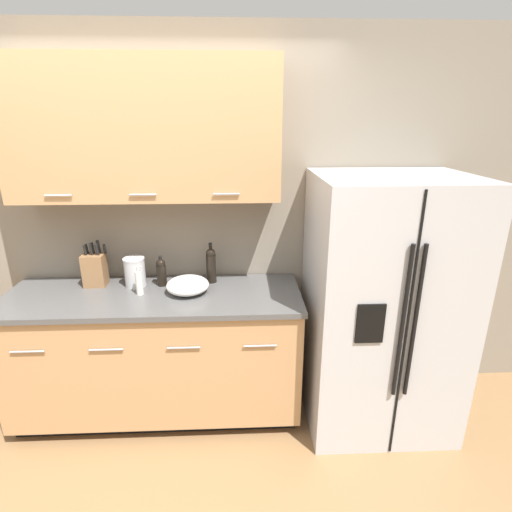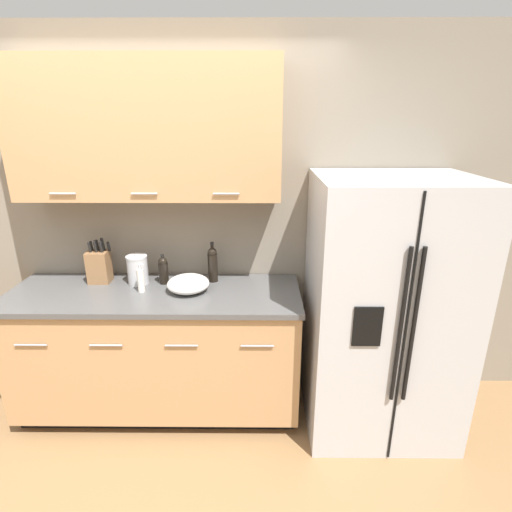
{
  "view_description": "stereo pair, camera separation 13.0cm",
  "coord_description": "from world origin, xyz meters",
  "px_view_note": "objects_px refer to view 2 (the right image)",
  "views": [
    {
      "loc": [
        0.58,
        -1.44,
        2.03
      ],
      "look_at": [
        0.7,
        0.98,
        1.18
      ],
      "focal_mm": 28.0,
      "sensor_mm": 36.0,
      "label": 1
    },
    {
      "loc": [
        0.71,
        -1.44,
        2.03
      ],
      "look_at": [
        0.7,
        0.98,
        1.18
      ],
      "focal_mm": 28.0,
      "sensor_mm": 36.0,
      "label": 2
    }
  ],
  "objects_px": {
    "knife_block": "(99,266)",
    "wine_bottle": "(213,264)",
    "refrigerator": "(384,308)",
    "oil_bottle": "(163,270)",
    "steel_canister": "(138,270)",
    "soap_dispenser": "(141,280)",
    "mixing_bowl": "(188,284)"
  },
  "relations": [
    {
      "from": "knife_block",
      "to": "oil_bottle",
      "type": "height_order",
      "value": "knife_block"
    },
    {
      "from": "steel_canister",
      "to": "wine_bottle",
      "type": "bearing_deg",
      "value": 4.75
    },
    {
      "from": "knife_block",
      "to": "mixing_bowl",
      "type": "height_order",
      "value": "knife_block"
    },
    {
      "from": "soap_dispenser",
      "to": "steel_canister",
      "type": "distance_m",
      "value": 0.16
    },
    {
      "from": "knife_block",
      "to": "wine_bottle",
      "type": "relative_size",
      "value": 1.11
    },
    {
      "from": "knife_block",
      "to": "oil_bottle",
      "type": "xyz_separation_m",
      "value": [
        0.45,
        -0.02,
        -0.02
      ]
    },
    {
      "from": "knife_block",
      "to": "wine_bottle",
      "type": "height_order",
      "value": "knife_block"
    },
    {
      "from": "knife_block",
      "to": "steel_canister",
      "type": "bearing_deg",
      "value": -4.29
    },
    {
      "from": "soap_dispenser",
      "to": "mixing_bowl",
      "type": "height_order",
      "value": "soap_dispenser"
    },
    {
      "from": "knife_block",
      "to": "wine_bottle",
      "type": "bearing_deg",
      "value": 1.63
    },
    {
      "from": "mixing_bowl",
      "to": "knife_block",
      "type": "bearing_deg",
      "value": 166.69
    },
    {
      "from": "refrigerator",
      "to": "steel_canister",
      "type": "height_order",
      "value": "refrigerator"
    },
    {
      "from": "oil_bottle",
      "to": "mixing_bowl",
      "type": "distance_m",
      "value": 0.24
    },
    {
      "from": "wine_bottle",
      "to": "steel_canister",
      "type": "distance_m",
      "value": 0.52
    },
    {
      "from": "refrigerator",
      "to": "oil_bottle",
      "type": "bearing_deg",
      "value": 171.63
    },
    {
      "from": "oil_bottle",
      "to": "mixing_bowl",
      "type": "relative_size",
      "value": 0.75
    },
    {
      "from": "wine_bottle",
      "to": "steel_canister",
      "type": "height_order",
      "value": "wine_bottle"
    },
    {
      "from": "oil_bottle",
      "to": "mixing_bowl",
      "type": "bearing_deg",
      "value": -34.72
    },
    {
      "from": "refrigerator",
      "to": "mixing_bowl",
      "type": "bearing_deg",
      "value": 176.24
    },
    {
      "from": "oil_bottle",
      "to": "steel_canister",
      "type": "height_order",
      "value": "steel_canister"
    },
    {
      "from": "wine_bottle",
      "to": "oil_bottle",
      "type": "bearing_deg",
      "value": -172.92
    },
    {
      "from": "steel_canister",
      "to": "mixing_bowl",
      "type": "distance_m",
      "value": 0.4
    },
    {
      "from": "wine_bottle",
      "to": "mixing_bowl",
      "type": "bearing_deg",
      "value": -129.92
    },
    {
      "from": "knife_block",
      "to": "steel_canister",
      "type": "relative_size",
      "value": 1.47
    },
    {
      "from": "steel_canister",
      "to": "mixing_bowl",
      "type": "xyz_separation_m",
      "value": [
        0.37,
        -0.13,
        -0.05
      ]
    },
    {
      "from": "knife_block",
      "to": "steel_canister",
      "type": "distance_m",
      "value": 0.27
    },
    {
      "from": "refrigerator",
      "to": "oil_bottle",
      "type": "height_order",
      "value": "refrigerator"
    },
    {
      "from": "knife_block",
      "to": "oil_bottle",
      "type": "distance_m",
      "value": 0.45
    },
    {
      "from": "knife_block",
      "to": "wine_bottle",
      "type": "distance_m",
      "value": 0.79
    },
    {
      "from": "refrigerator",
      "to": "knife_block",
      "type": "xyz_separation_m",
      "value": [
        -1.93,
        0.24,
        0.2
      ]
    },
    {
      "from": "knife_block",
      "to": "soap_dispenser",
      "type": "xyz_separation_m",
      "value": [
        0.33,
        -0.16,
        -0.04
      ]
    },
    {
      "from": "soap_dispenser",
      "to": "oil_bottle",
      "type": "bearing_deg",
      "value": 50.74
    }
  ]
}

